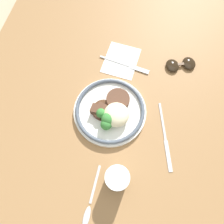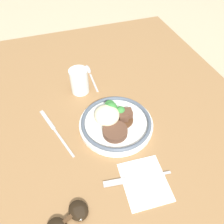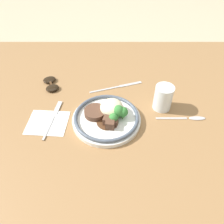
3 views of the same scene
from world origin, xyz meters
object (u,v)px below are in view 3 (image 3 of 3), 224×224
object	(u,v)px
spoon	(190,118)
knife	(117,87)
plate	(107,116)
juice_glass	(162,98)
sunglasses	(50,84)
fork	(53,116)

from	to	relation	value
spoon	knife	bearing A→B (deg)	144.66
plate	spoon	xyz separation A→B (m)	(0.29, 0.01, -0.02)
juice_glass	sunglasses	world-z (taller)	juice_glass
juice_glass	spoon	world-z (taller)	juice_glass
spoon	sunglasses	distance (m)	0.56
fork	knife	xyz separation A→B (m)	(0.23, 0.16, -0.00)
juice_glass	knife	distance (m)	0.20
juice_glass	fork	distance (m)	0.39
spoon	sunglasses	xyz separation A→B (m)	(-0.52, 0.19, 0.01)
knife	juice_glass	bearing A→B (deg)	-55.48
juice_glass	fork	size ratio (longest dim) A/B	0.50
juice_glass	knife	xyz separation A→B (m)	(-0.16, 0.12, -0.04)
juice_glass	plate	bearing A→B (deg)	-161.28
plate	knife	bearing A→B (deg)	77.81
plate	fork	distance (m)	0.19
juice_glass	spoon	bearing A→B (deg)	-31.64
juice_glass	knife	bearing A→B (deg)	142.48
plate	juice_glass	bearing A→B (deg)	18.72
knife	spoon	distance (m)	0.31
sunglasses	spoon	bearing A→B (deg)	-42.13
knife	sunglasses	bearing A→B (deg)	159.83
fork	knife	bearing A→B (deg)	-46.53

